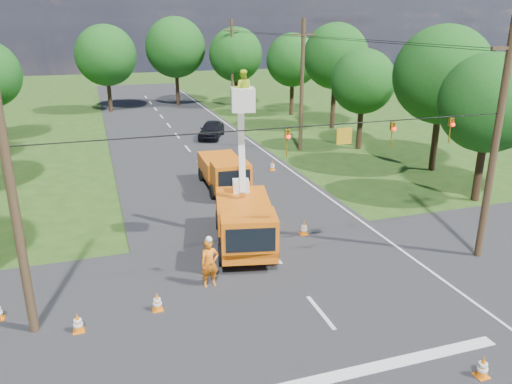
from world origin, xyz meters
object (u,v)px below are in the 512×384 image
object	(u,v)px
traffic_cone_2	(304,228)
traffic_cone_5	(78,323)
ground_worker	(210,263)
tree_right_e	(293,60)
pole_right_far	(232,65)
tree_far_b	(175,47)
pole_left	(14,205)
tree_right_a	(489,103)
pole_right_mid	(302,85)
distant_car	(211,130)
traffic_cone_1	(483,367)
tree_right_c	(363,82)
traffic_cone_7	(272,166)
tree_far_a	(106,55)
traffic_cone_4	(157,302)
traffic_cone_3	(264,194)
bucket_truck	(245,212)
tree_right_d	(336,56)
pole_right_near	(496,142)
tree_far_c	(236,55)
tree_right_b	(443,75)

from	to	relation	value
traffic_cone_2	traffic_cone_5	bearing A→B (deg)	-154.01
ground_worker	tree_right_e	size ratio (longest dim) A/B	0.23
pole_right_far	tree_far_b	xyz separation A→B (m)	(-5.50, 5.00, 1.70)
pole_left	tree_right_a	xyz separation A→B (m)	(23.00, 6.00, 1.06)
pole_right_mid	tree_right_a	xyz separation A→B (m)	(5.00, -14.00, 0.46)
tree_right_e	pole_right_mid	bearing A→B (deg)	-109.46
distant_car	pole_right_far	world-z (taller)	pole_right_far
traffic_cone_1	traffic_cone_2	world-z (taller)	same
tree_right_c	pole_left	bearing A→B (deg)	-140.07
distant_car	traffic_cone_7	size ratio (longest dim) A/B	6.18
ground_worker	pole_left	world-z (taller)	pole_left
tree_far_a	traffic_cone_2	bearing A→B (deg)	-79.49
ground_worker	pole_right_mid	size ratio (longest dim) A/B	0.20
traffic_cone_1	traffic_cone_4	bearing A→B (deg)	142.65
ground_worker	traffic_cone_3	bearing A→B (deg)	54.91
traffic_cone_7	tree_far_b	bearing A→B (deg)	92.71
traffic_cone_4	traffic_cone_7	bearing A→B (deg)	57.11
bucket_truck	tree_right_e	size ratio (longest dim) A/B	0.91
tree_far_a	tree_far_b	xyz separation A→B (m)	(8.00, 2.00, 0.62)
ground_worker	distant_car	bearing A→B (deg)	72.43
traffic_cone_3	pole_right_far	xyz separation A→B (m)	(6.57, 30.24, 4.75)
traffic_cone_5	tree_right_d	world-z (taller)	tree_right_d
ground_worker	pole_right_mid	world-z (taller)	pole_right_mid
pole_right_near	tree_right_e	world-z (taller)	pole_right_near
distant_car	tree_right_d	bearing A→B (deg)	27.55
tree_right_e	tree_far_c	bearing A→B (deg)	121.56
tree_far_b	tree_far_c	distance (m)	7.20
ground_worker	traffic_cone_7	size ratio (longest dim) A/B	2.77
pole_left	tree_far_b	distance (m)	46.76
tree_far_a	tree_far_c	distance (m)	14.53
traffic_cone_5	pole_right_far	size ratio (longest dim) A/B	0.07
traffic_cone_5	ground_worker	bearing A→B (deg)	18.47
traffic_cone_5	tree_right_e	bearing A→B (deg)	58.34
distant_car	traffic_cone_4	bearing A→B (deg)	-82.58
traffic_cone_3	traffic_cone_4	distance (m)	12.26
tree_right_a	tree_far_b	world-z (taller)	tree_far_b
distant_car	tree_far_a	bearing A→B (deg)	139.77
tree_right_d	tree_far_b	distance (m)	21.52
ground_worker	traffic_cone_2	distance (m)	6.40
traffic_cone_1	traffic_cone_7	xyz separation A→B (m)	(1.41, 21.69, 0.00)
traffic_cone_2	tree_right_b	size ratio (longest dim) A/B	0.07
ground_worker	tree_right_c	distance (m)	24.70
tree_right_c	tree_far_c	size ratio (longest dim) A/B	0.85
distant_car	tree_far_a	distance (m)	19.12
ground_worker	traffic_cone_5	world-z (taller)	ground_worker
distant_car	traffic_cone_1	bearing A→B (deg)	-64.91
bucket_truck	traffic_cone_1	size ratio (longest dim) A/B	11.08
distant_car	traffic_cone_5	xyz separation A→B (m)	(-10.87, -26.92, -0.39)
traffic_cone_1	tree_right_b	xyz separation A→B (m)	(12.00, 18.48, 6.08)
traffic_cone_4	tree_right_b	distance (m)	24.49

